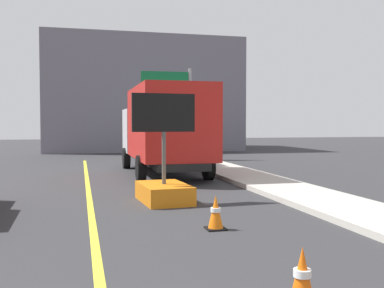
# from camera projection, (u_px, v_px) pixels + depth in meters

# --- Properties ---
(lane_center_stripe) EXTENTS (0.14, 36.00, 0.01)m
(lane_center_stripe) POSITION_uv_depth(u_px,v_px,m) (97.00, 257.00, 6.57)
(lane_center_stripe) COLOR yellow
(lane_center_stripe) RESTS_ON ground
(arrow_board_trailer) EXTENTS (1.60, 1.88, 2.70)m
(arrow_board_trailer) POSITION_uv_depth(u_px,v_px,m) (164.00, 183.00, 11.26)
(arrow_board_trailer) COLOR orange
(arrow_board_trailer) RESTS_ON ground
(box_truck) EXTENTS (2.66, 7.52, 3.28)m
(box_truck) POSITION_uv_depth(u_px,v_px,m) (164.00, 128.00, 17.38)
(box_truck) COLOR black
(box_truck) RESTS_ON ground
(highway_guide_sign) EXTENTS (2.79, 0.21, 5.00)m
(highway_guide_sign) POSITION_uv_depth(u_px,v_px,m) (176.00, 97.00, 24.67)
(highway_guide_sign) COLOR gray
(highway_guide_sign) RESTS_ON ground
(far_building_block) EXTENTS (14.10, 9.77, 8.19)m
(far_building_block) POSITION_uv_depth(u_px,v_px,m) (140.00, 97.00, 35.49)
(far_building_block) COLOR slate
(far_building_block) RESTS_ON ground
(traffic_cone_near_sign) EXTENTS (0.36, 0.36, 0.65)m
(traffic_cone_near_sign) POSITION_uv_depth(u_px,v_px,m) (302.00, 278.00, 4.76)
(traffic_cone_near_sign) COLOR black
(traffic_cone_near_sign) RESTS_ON ground
(traffic_cone_mid_lane) EXTENTS (0.36, 0.36, 0.64)m
(traffic_cone_mid_lane) POSITION_uv_depth(u_px,v_px,m) (216.00, 213.00, 8.32)
(traffic_cone_mid_lane) COLOR black
(traffic_cone_mid_lane) RESTS_ON ground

